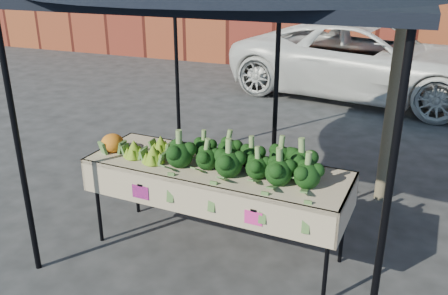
# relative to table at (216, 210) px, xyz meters

# --- Properties ---
(ground) EXTENTS (90.00, 90.00, 0.00)m
(ground) POSITION_rel_table_xyz_m (0.12, 0.12, -0.45)
(ground) COLOR #252527
(table) EXTENTS (2.44, 0.94, 0.90)m
(table) POSITION_rel_table_xyz_m (0.00, 0.00, 0.00)
(table) COLOR beige
(table) RESTS_ON ground
(canopy) EXTENTS (3.16, 3.16, 2.74)m
(canopy) POSITION_rel_table_xyz_m (0.04, 0.60, 0.92)
(canopy) COLOR black
(canopy) RESTS_ON ground
(broccoli_heap) EXTENTS (1.39, 0.59, 0.29)m
(broccoli_heap) POSITION_rel_table_xyz_m (0.28, 0.03, 0.59)
(broccoli_heap) COLOR black
(broccoli_heap) RESTS_ON table
(romanesco_cluster) EXTENTS (0.45, 0.49, 0.22)m
(romanesco_cluster) POSITION_rel_table_xyz_m (-0.66, -0.01, 0.56)
(romanesco_cluster) COLOR #92B124
(romanesco_cluster) RESTS_ON table
(cauliflower_pair) EXTENTS (0.22, 0.22, 0.20)m
(cauliflower_pair) POSITION_rel_table_xyz_m (-1.05, -0.05, 0.55)
(cauliflower_pair) COLOR orange
(cauliflower_pair) RESTS_ON table
(street_tree) EXTENTS (1.99, 1.99, 3.91)m
(street_tree) POSITION_rel_table_xyz_m (1.38, 1.71, 1.51)
(street_tree) COLOR #1E4C14
(street_tree) RESTS_ON ground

